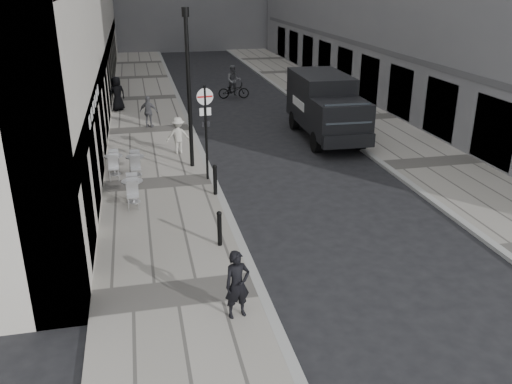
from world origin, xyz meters
TOP-DOWN VIEW (x-y plane):
  - ground at (0.00, 0.00)m, footprint 120.00×120.00m
  - sidewalk at (-2.00, 18.00)m, footprint 4.00×60.00m
  - far_sidewalk at (9.00, 18.00)m, footprint 4.00×60.00m
  - walking_man at (-0.75, 1.48)m, footprint 0.64×0.49m
  - sign_post at (-0.21, 10.33)m, footprint 0.60×0.14m
  - lamppost at (-0.60, 11.95)m, footprint 0.27×0.27m
  - bollard_near at (-0.60, 4.93)m, footprint 0.13×0.13m
  - bollard_far at (-0.15, 8.75)m, footprint 0.13×0.13m
  - panel_van at (6.01, 15.08)m, footprint 2.50×6.27m
  - cyclist at (3.43, 24.80)m, footprint 1.97×0.88m
  - pedestrian_a at (-2.03, 18.39)m, footprint 0.99×0.70m
  - pedestrian_b at (-0.97, 13.76)m, footprint 1.05×0.66m
  - pedestrian_c at (-3.60, 22.54)m, footprint 1.10×0.96m
  - cafe_table_near at (-2.93, 8.65)m, footprint 0.70×1.58m
  - cafe_table_mid at (-2.80, 11.33)m, footprint 0.69×1.55m
  - cafe_table_far at (-3.60, 11.57)m, footprint 0.69×1.56m

SIDE VIEW (x-z plane):
  - ground at x=0.00m, z-range 0.00..0.00m
  - sidewalk at x=-2.00m, z-range 0.00..0.12m
  - far_sidewalk at x=9.00m, z-range 0.00..0.12m
  - cafe_table_mid at x=-2.80m, z-range 0.13..1.01m
  - cafe_table_far at x=-3.60m, z-range 0.13..1.01m
  - cafe_table_near at x=-2.93m, z-range 0.13..1.02m
  - bollard_near at x=-0.60m, z-range 0.12..1.08m
  - bollard_far at x=-0.15m, z-range 0.12..1.13m
  - cyclist at x=3.43m, z-range -0.23..1.83m
  - pedestrian_a at x=-2.03m, z-range 0.12..1.68m
  - pedestrian_b at x=-0.97m, z-range 0.12..1.68m
  - walking_man at x=-0.75m, z-range 0.12..1.71m
  - pedestrian_c at x=-3.60m, z-range 0.12..2.01m
  - panel_van at x=6.01m, z-range 0.18..3.10m
  - sign_post at x=-0.21m, z-range 0.61..4.11m
  - lamppost at x=-0.60m, z-range 0.46..6.48m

